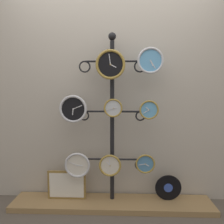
{
  "coord_description": "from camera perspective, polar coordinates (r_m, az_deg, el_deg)",
  "views": [
    {
      "loc": [
        0.09,
        -1.93,
        1.31
      ],
      "look_at": [
        0.0,
        0.36,
        1.05
      ],
      "focal_mm": 35.0,
      "sensor_mm": 36.0,
      "label": 1
    }
  ],
  "objects": [
    {
      "name": "low_shelf",
      "position": [
        2.62,
        -0.01,
        -22.82
      ],
      "size": [
        2.2,
        0.36,
        0.06
      ],
      "color": "#9E7A4C",
      "rests_on": "ground_plane"
    },
    {
      "name": "clock_bottom_right",
      "position": [
        2.39,
        8.69,
        -13.22
      ],
      "size": [
        0.21,
        0.04,
        0.21
      ],
      "color": "#4C84B2"
    },
    {
      "name": "clock_middle_left",
      "position": [
        2.31,
        -10.1,
        0.78
      ],
      "size": [
        0.29,
        0.04,
        0.29
      ],
      "color": "black"
    },
    {
      "name": "display_stand",
      "position": [
        2.43,
        0.04,
        -9.21
      ],
      "size": [
        0.77,
        0.43,
        1.88
      ],
      "color": "black",
      "rests_on": "ground_plane"
    },
    {
      "name": "clock_top_center",
      "position": [
        2.25,
        -0.41,
        12.31
      ],
      "size": [
        0.3,
        0.04,
        0.3
      ],
      "color": "black"
    },
    {
      "name": "vinyl_record",
      "position": [
        2.63,
        14.48,
        -18.62
      ],
      "size": [
        0.29,
        0.01,
        0.29
      ],
      "color": "black",
      "rests_on": "low_shelf"
    },
    {
      "name": "clock_middle_center",
      "position": [
        2.25,
        0.3,
        1.04
      ],
      "size": [
        0.19,
        0.04,
        0.19
      ],
      "color": "silver"
    },
    {
      "name": "clock_top_right",
      "position": [
        2.3,
        10.02,
        13.09
      ],
      "size": [
        0.27,
        0.04,
        0.27
      ],
      "color": "#60A8DB"
    },
    {
      "name": "shop_wall",
      "position": [
        2.51,
        0.18,
        8.52
      ],
      "size": [
        4.4,
        0.04,
        2.8
      ],
      "color": "#BCB2A3",
      "rests_on": "ground_plane"
    },
    {
      "name": "clock_bottom_left",
      "position": [
        2.45,
        -9.03,
        -13.55
      ],
      "size": [
        0.28,
        0.04,
        0.28
      ],
      "color": "silver"
    },
    {
      "name": "clock_bottom_center",
      "position": [
        2.39,
        -0.51,
        -13.77
      ],
      "size": [
        0.24,
        0.04,
        0.24
      ],
      "color": "silver"
    },
    {
      "name": "clock_middle_right",
      "position": [
        2.27,
        9.64,
        0.54
      ],
      "size": [
        0.2,
        0.04,
        0.2
      ],
      "color": "#60A8DB"
    },
    {
      "name": "picture_frame",
      "position": [
        2.63,
        -11.75,
        -18.16
      ],
      "size": [
        0.43,
        0.02,
        0.32
      ],
      "color": "olive",
      "rests_on": "low_shelf"
    }
  ]
}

